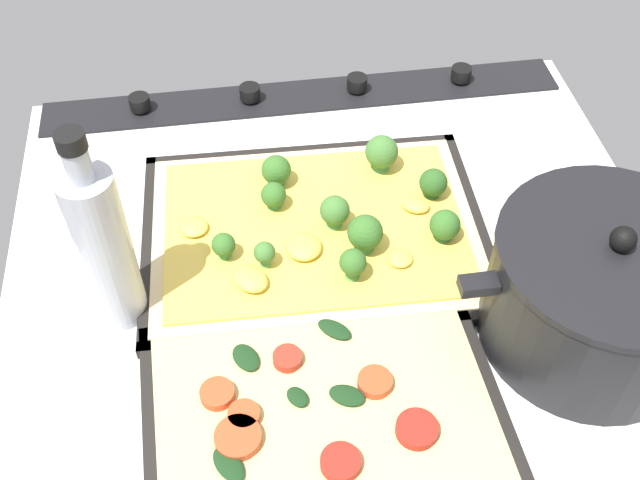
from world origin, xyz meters
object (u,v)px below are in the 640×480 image
broccoli_pizza (322,224)px  baking_tray_back (323,410)px  baking_tray_front (315,234)px  veggie_pizza_back (321,408)px  cooking_pot (600,292)px  oil_bottle (104,247)px

broccoli_pizza → baking_tray_back: (3.28, 22.53, -1.50)cm
broccoli_pizza → baking_tray_front: bearing=1.3°
broccoli_pizza → veggie_pizza_back: bearing=81.1°
baking_tray_front → cooking_pot: cooking_pot is taller
baking_tray_back → oil_bottle: oil_bottle is taller
baking_tray_front → baking_tray_back: size_ratio=1.15×
baking_tray_front → veggie_pizza_back: (2.68, 22.61, 0.73)cm
baking_tray_front → veggie_pizza_back: 22.78cm
baking_tray_front → baking_tray_back: 22.64cm
baking_tray_front → oil_bottle: (21.40, 7.55, 9.89)cm
baking_tray_front → cooking_pot: size_ratio=1.37×
veggie_pizza_back → baking_tray_front: bearing=-96.7°
broccoli_pizza → oil_bottle: (22.28, 7.58, 8.37)cm
baking_tray_back → veggie_pizza_back: veggie_pizza_back is taller
cooking_pot → baking_tray_back: bearing=10.7°
broccoli_pizza → oil_bottle: size_ratio=1.54×
veggie_pizza_back → oil_bottle: bearing=-38.8°
veggie_pizza_back → oil_bottle: 25.71cm
baking_tray_front → broccoli_pizza: size_ratio=1.07×
broccoli_pizza → baking_tray_back: broccoli_pizza is taller
baking_tray_back → veggie_pizza_back: bearing=20.2°
baking_tray_back → oil_bottle: 26.12cm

